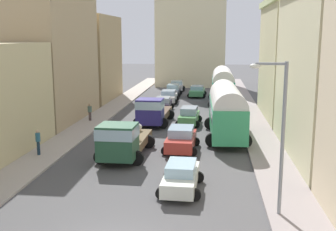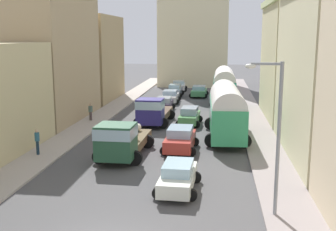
{
  "view_description": "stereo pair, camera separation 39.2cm",
  "coord_description": "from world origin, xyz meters",
  "px_view_note": "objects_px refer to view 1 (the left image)",
  "views": [
    {
      "loc": [
        3.55,
        -13.76,
        7.65
      ],
      "look_at": [
        0.0,
        18.91,
        1.4
      ],
      "focal_mm": 44.34,
      "sensor_mm": 36.0,
      "label": 1
    },
    {
      "loc": [
        3.94,
        -13.72,
        7.65
      ],
      "look_at": [
        0.0,
        18.91,
        1.4
      ],
      "focal_mm": 44.34,
      "sensor_mm": 36.0,
      "label": 2
    }
  ],
  "objects_px": {
    "car_4": "(181,176)",
    "car_7": "(197,91)",
    "cargo_truck_1": "(153,111)",
    "pedestrian_0": "(38,141)",
    "car_6": "(189,116)",
    "streetlamp_near": "(279,127)",
    "car_2": "(173,90)",
    "pedestrian_2": "(90,112)",
    "car_3": "(177,86)",
    "car_5": "(181,139)",
    "car_1": "(169,96)",
    "cargo_truck_0": "(123,139)",
    "parked_bus_1": "(223,85)",
    "parked_bus_0": "(227,109)",
    "car_0": "(163,104)"
  },
  "relations": [
    {
      "from": "cargo_truck_0",
      "to": "car_5",
      "type": "distance_m",
      "value": 4.31
    },
    {
      "from": "parked_bus_0",
      "to": "car_2",
      "type": "height_order",
      "value": "parked_bus_0"
    },
    {
      "from": "car_4",
      "to": "car_5",
      "type": "height_order",
      "value": "car_5"
    },
    {
      "from": "car_4",
      "to": "cargo_truck_1",
      "type": "bearing_deg",
      "value": 103.47
    },
    {
      "from": "car_4",
      "to": "car_7",
      "type": "height_order",
      "value": "car_4"
    },
    {
      "from": "car_5",
      "to": "parked_bus_1",
      "type": "bearing_deg",
      "value": 80.76
    },
    {
      "from": "pedestrian_2",
      "to": "car_2",
      "type": "bearing_deg",
      "value": 71.19
    },
    {
      "from": "pedestrian_2",
      "to": "streetlamp_near",
      "type": "relative_size",
      "value": 0.25
    },
    {
      "from": "parked_bus_0",
      "to": "car_2",
      "type": "bearing_deg",
      "value": 105.73
    },
    {
      "from": "pedestrian_2",
      "to": "car_1",
      "type": "bearing_deg",
      "value": 63.53
    },
    {
      "from": "parked_bus_0",
      "to": "pedestrian_0",
      "type": "xyz_separation_m",
      "value": [
        -12.18,
        -6.59,
        -1.2
      ]
    },
    {
      "from": "pedestrian_0",
      "to": "cargo_truck_1",
      "type": "bearing_deg",
      "value": 60.3
    },
    {
      "from": "streetlamp_near",
      "to": "car_2",
      "type": "bearing_deg",
      "value": 102.29
    },
    {
      "from": "car_0",
      "to": "car_6",
      "type": "xyz_separation_m",
      "value": [
        3.12,
        -6.58,
        0.04
      ]
    },
    {
      "from": "parked_bus_0",
      "to": "car_0",
      "type": "relative_size",
      "value": 2.25
    },
    {
      "from": "cargo_truck_1",
      "to": "pedestrian_0",
      "type": "bearing_deg",
      "value": -119.7
    },
    {
      "from": "car_7",
      "to": "cargo_truck_0",
      "type": "bearing_deg",
      "value": -97.11
    },
    {
      "from": "car_7",
      "to": "pedestrian_0",
      "type": "relative_size",
      "value": 2.41
    },
    {
      "from": "car_1",
      "to": "car_5",
      "type": "distance_m",
      "value": 20.88
    },
    {
      "from": "parked_bus_1",
      "to": "pedestrian_0",
      "type": "bearing_deg",
      "value": -118.91
    },
    {
      "from": "car_6",
      "to": "streetlamp_near",
      "type": "height_order",
      "value": "streetlamp_near"
    },
    {
      "from": "car_1",
      "to": "cargo_truck_0",
      "type": "bearing_deg",
      "value": -91.0
    },
    {
      "from": "pedestrian_2",
      "to": "streetlamp_near",
      "type": "height_order",
      "value": "streetlamp_near"
    },
    {
      "from": "car_3",
      "to": "cargo_truck_1",
      "type": "bearing_deg",
      "value": -90.05
    },
    {
      "from": "car_1",
      "to": "car_2",
      "type": "height_order",
      "value": "car_2"
    },
    {
      "from": "car_1",
      "to": "pedestrian_0",
      "type": "xyz_separation_m",
      "value": [
        -5.95,
        -23.22,
        0.3
      ]
    },
    {
      "from": "car_1",
      "to": "pedestrian_0",
      "type": "distance_m",
      "value": 23.97
    },
    {
      "from": "parked_bus_1",
      "to": "cargo_truck_0",
      "type": "xyz_separation_m",
      "value": [
        -6.66,
        -22.02,
        -1.01
      ]
    },
    {
      "from": "pedestrian_2",
      "to": "streetlamp_near",
      "type": "bearing_deg",
      "value": -53.76
    },
    {
      "from": "car_0",
      "to": "streetlamp_near",
      "type": "relative_size",
      "value": 0.62
    },
    {
      "from": "car_4",
      "to": "car_7",
      "type": "distance_m",
      "value": 33.53
    },
    {
      "from": "car_3",
      "to": "car_5",
      "type": "bearing_deg",
      "value": -84.43
    },
    {
      "from": "car_3",
      "to": "cargo_truck_0",
      "type": "bearing_deg",
      "value": -90.68
    },
    {
      "from": "car_7",
      "to": "streetlamp_near",
      "type": "relative_size",
      "value": 0.65
    },
    {
      "from": "car_0",
      "to": "pedestrian_0",
      "type": "bearing_deg",
      "value": -108.57
    },
    {
      "from": "car_3",
      "to": "car_5",
      "type": "xyz_separation_m",
      "value": [
        3.08,
        -31.65,
        0.07
      ]
    },
    {
      "from": "car_1",
      "to": "car_7",
      "type": "xyz_separation_m",
      "value": [
        3.15,
        5.36,
        -0.01
      ]
    },
    {
      "from": "car_4",
      "to": "streetlamp_near",
      "type": "height_order",
      "value": "streetlamp_near"
    },
    {
      "from": "car_3",
      "to": "streetlamp_near",
      "type": "relative_size",
      "value": 0.58
    },
    {
      "from": "car_4",
      "to": "car_1",
      "type": "bearing_deg",
      "value": 97.39
    },
    {
      "from": "car_2",
      "to": "car_6",
      "type": "height_order",
      "value": "car_6"
    },
    {
      "from": "parked_bus_0",
      "to": "streetlamp_near",
      "type": "distance_m",
      "value": 14.36
    },
    {
      "from": "car_6",
      "to": "car_2",
      "type": "bearing_deg",
      "value": 100.06
    },
    {
      "from": "parked_bus_1",
      "to": "car_5",
      "type": "distance_m",
      "value": 19.86
    },
    {
      "from": "car_4",
      "to": "car_5",
      "type": "distance_m",
      "value": 7.54
    },
    {
      "from": "cargo_truck_0",
      "to": "car_5",
      "type": "xyz_separation_m",
      "value": [
        3.49,
        2.48,
        -0.52
      ]
    },
    {
      "from": "car_1",
      "to": "car_4",
      "type": "relative_size",
      "value": 1.02
    },
    {
      "from": "car_2",
      "to": "car_5",
      "type": "distance_m",
      "value": 26.33
    },
    {
      "from": "parked_bus_1",
      "to": "car_3",
      "type": "relative_size",
      "value": 2.4
    },
    {
      "from": "pedestrian_0",
      "to": "car_6",
      "type": "bearing_deg",
      "value": 50.83
    }
  ]
}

